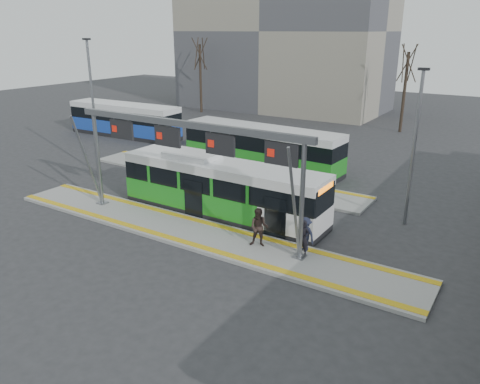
% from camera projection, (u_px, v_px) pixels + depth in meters
% --- Properties ---
extents(ground, '(120.00, 120.00, 0.00)m').
position_uv_depth(ground, '(192.00, 234.00, 22.33)').
color(ground, '#2D2D30').
rests_on(ground, ground).
extents(platform_main, '(22.00, 3.00, 0.15)m').
position_uv_depth(platform_main, '(192.00, 232.00, 22.31)').
color(platform_main, gray).
rests_on(platform_main, ground).
extents(platform_second, '(20.00, 3.00, 0.15)m').
position_uv_depth(platform_second, '(219.00, 177.00, 30.70)').
color(platform_second, gray).
rests_on(platform_second, ground).
extents(tactile_main, '(22.00, 2.65, 0.02)m').
position_uv_depth(tactile_main, '(192.00, 231.00, 22.28)').
color(tactile_main, gold).
rests_on(tactile_main, platform_main).
extents(tactile_second, '(20.00, 0.35, 0.02)m').
position_uv_depth(tactile_second, '(229.00, 171.00, 31.59)').
color(tactile_second, gold).
rests_on(tactile_second, platform_second).
extents(gantry, '(13.00, 1.68, 5.20)m').
position_uv_depth(gantry, '(186.00, 144.00, 21.29)').
color(gantry, slate).
rests_on(gantry, platform_main).
extents(apartment_block, '(24.50, 12.50, 18.40)m').
position_uv_depth(apartment_block, '(285.00, 29.00, 55.05)').
color(apartment_block, gray).
rests_on(apartment_block, ground).
extents(hero_bus, '(11.37, 2.42, 3.12)m').
position_uv_depth(hero_bus, '(221.00, 189.00, 24.18)').
color(hero_bus, black).
rests_on(hero_bus, ground).
extents(bg_bus_green, '(11.79, 3.07, 2.92)m').
position_uv_depth(bg_bus_green, '(261.00, 148.00, 32.42)').
color(bg_bus_green, black).
rests_on(bg_bus_green, ground).
extents(bg_bus_blue, '(11.23, 2.88, 2.91)m').
position_uv_depth(bg_bus_blue, '(125.00, 120.00, 42.37)').
color(bg_bus_blue, black).
rests_on(bg_bus_blue, ground).
extents(passenger_a, '(0.59, 0.42, 1.54)m').
position_uv_depth(passenger_a, '(303.00, 238.00, 19.71)').
color(passenger_a, black).
rests_on(passenger_a, platform_main).
extents(passenger_b, '(1.03, 0.92, 1.76)m').
position_uv_depth(passenger_b, '(259.00, 227.00, 20.47)').
color(passenger_b, '#2F231F').
rests_on(passenger_b, platform_main).
extents(passenger_c, '(1.13, 0.86, 1.55)m').
position_uv_depth(passenger_c, '(305.00, 234.00, 20.06)').
color(passenger_c, '#1D2134').
rests_on(passenger_c, platform_main).
extents(tree_left, '(1.40, 1.40, 8.67)m').
position_uv_depth(tree_left, '(345.00, 56.00, 48.83)').
color(tree_left, '#382B21').
rests_on(tree_left, ground).
extents(tree_mid, '(1.40, 1.40, 8.28)m').
position_uv_depth(tree_mid, '(408.00, 64.00, 42.37)').
color(tree_mid, '#382B21').
rests_on(tree_mid, ground).
extents(tree_far, '(1.40, 1.40, 8.64)m').
position_uv_depth(tree_far, '(200.00, 54.00, 52.84)').
color(tree_far, '#382B21').
rests_on(tree_far, ground).
extents(lamp_west, '(0.50, 0.25, 8.73)m').
position_uv_depth(lamp_west, '(93.00, 105.00, 29.99)').
color(lamp_west, slate).
rests_on(lamp_west, ground).
extents(lamp_east, '(0.50, 0.25, 7.61)m').
position_uv_depth(lamp_east, '(414.00, 145.00, 22.10)').
color(lamp_east, slate).
rests_on(lamp_east, ground).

